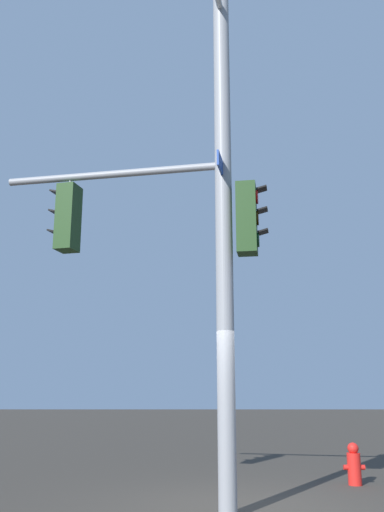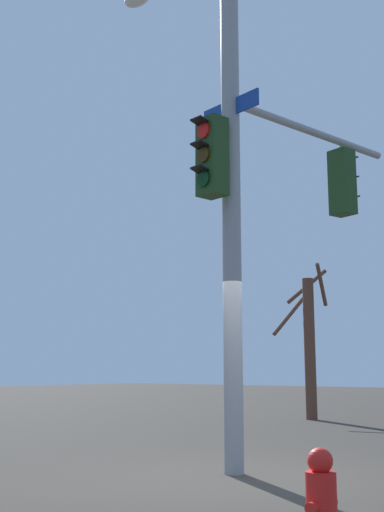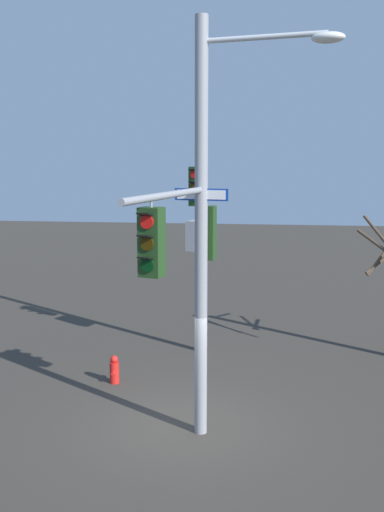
{
  "view_description": "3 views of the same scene",
  "coord_description": "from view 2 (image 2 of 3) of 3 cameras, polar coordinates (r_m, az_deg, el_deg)",
  "views": [
    {
      "loc": [
        0.72,
        8.47,
        1.68
      ],
      "look_at": [
        0.73,
        0.14,
        3.69
      ],
      "focal_mm": 38.67,
      "sensor_mm": 36.0,
      "label": 1
    },
    {
      "loc": [
        -6.91,
        -4.54,
        1.33
      ],
      "look_at": [
        0.08,
        0.99,
        2.89
      ],
      "focal_mm": 45.49,
      "sensor_mm": 36.0,
      "label": 2
    },
    {
      "loc": [
        11.69,
        1.72,
        5.67
      ],
      "look_at": [
        0.34,
        0.26,
        3.77
      ],
      "focal_mm": 40.94,
      "sensor_mm": 36.0,
      "label": 3
    }
  ],
  "objects": [
    {
      "name": "main_signal_pole_assembly",
      "position": [
        9.63,
        4.57,
        9.44
      ],
      "size": [
        4.25,
        3.4,
        8.35
      ],
      "rotation": [
        0.0,
        0.0,
        6.08
      ],
      "color": "gray",
      "rests_on": "ground"
    },
    {
      "name": "ground_plane",
      "position": [
        8.38,
        5.27,
        -19.04
      ],
      "size": [
        80.0,
        80.0,
        0.0
      ],
      "primitive_type": "plane",
      "color": "#38332C"
    },
    {
      "name": "fire_hydrant",
      "position": [
        5.42,
        11.31,
        -20.24
      ],
      "size": [
        0.38,
        0.24,
        0.73
      ],
      "color": "red",
      "rests_on": "ground"
    },
    {
      "name": "bare_tree_across_street",
      "position": [
        18.17,
        10.25,
        -7.38
      ],
      "size": [
        1.41,
        1.39,
        4.18
      ],
      "color": "brown",
      "rests_on": "ground"
    }
  ]
}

